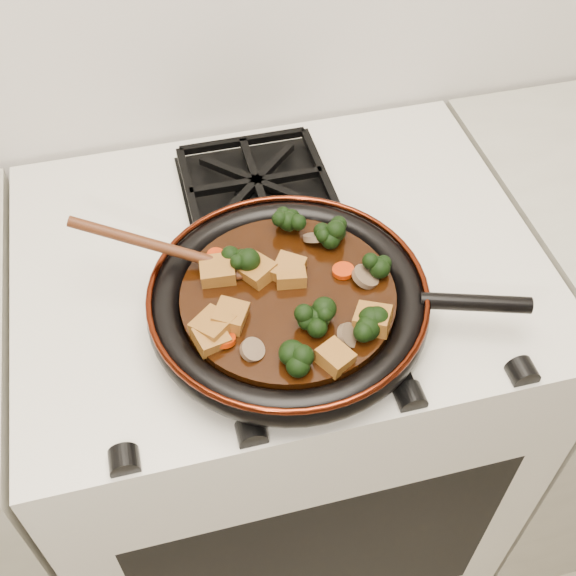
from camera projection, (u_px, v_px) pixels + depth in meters
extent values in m
cube|color=silver|center=(280.00, 415.00, 1.39)|extent=(0.76, 0.60, 0.90)
cylinder|color=black|center=(288.00, 306.00, 0.95)|extent=(0.34, 0.34, 0.01)
torus|color=black|center=(288.00, 302.00, 0.94)|extent=(0.37, 0.37, 0.04)
torus|color=#4A170A|center=(288.00, 292.00, 0.92)|extent=(0.36, 0.36, 0.01)
cylinder|color=black|center=(476.00, 303.00, 0.92)|extent=(0.14, 0.06, 0.02)
cylinder|color=black|center=(288.00, 299.00, 0.93)|extent=(0.28, 0.28, 0.02)
cube|color=#8F5B21|center=(291.00, 276.00, 0.94)|extent=(0.04, 0.04, 0.02)
cube|color=#8F5B21|center=(289.00, 270.00, 0.94)|extent=(0.05, 0.06, 0.03)
cube|color=#8F5B21|center=(230.00, 317.00, 0.89)|extent=(0.06, 0.06, 0.03)
cube|color=#8F5B21|center=(211.00, 339.00, 0.87)|extent=(0.05, 0.04, 0.03)
cube|color=#8F5B21|center=(218.00, 271.00, 0.94)|extent=(0.05, 0.05, 0.03)
cube|color=#8F5B21|center=(257.00, 271.00, 0.94)|extent=(0.06, 0.06, 0.03)
cube|color=#8F5B21|center=(373.00, 320.00, 0.89)|extent=(0.06, 0.06, 0.03)
cube|color=#8F5B21|center=(213.00, 327.00, 0.88)|extent=(0.06, 0.06, 0.03)
cube|color=#8F5B21|center=(335.00, 358.00, 0.85)|extent=(0.05, 0.05, 0.03)
cylinder|color=#BD2B05|center=(267.00, 271.00, 0.94)|extent=(0.03, 0.03, 0.01)
cylinder|color=#BD2B05|center=(343.00, 271.00, 0.94)|extent=(0.03, 0.03, 0.01)
cylinder|color=#BD2B05|center=(223.00, 339.00, 0.87)|extent=(0.03, 0.03, 0.02)
cylinder|color=#BD2B05|center=(217.00, 258.00, 0.96)|extent=(0.03, 0.03, 0.02)
cylinder|color=brown|center=(317.00, 237.00, 0.98)|extent=(0.04, 0.04, 0.03)
cylinder|color=brown|center=(252.00, 350.00, 0.86)|extent=(0.04, 0.04, 0.02)
cylinder|color=brown|center=(365.00, 277.00, 0.94)|extent=(0.04, 0.04, 0.02)
cylinder|color=brown|center=(348.00, 336.00, 0.87)|extent=(0.04, 0.04, 0.03)
ellipsoid|color=#4B2310|center=(235.00, 268.00, 0.95)|extent=(0.07, 0.06, 0.02)
cylinder|color=#4B2310|center=(153.00, 245.00, 0.94)|extent=(0.02, 0.02, 0.22)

